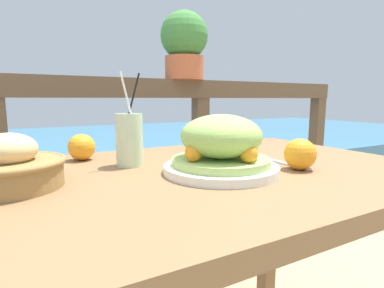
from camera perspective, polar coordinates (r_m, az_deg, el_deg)
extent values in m
cube|color=olive|center=(0.76, -0.96, -6.63)|extent=(1.30, 0.77, 0.04)
cube|color=olive|center=(1.47, 14.30, -14.90)|extent=(0.06, 0.06, 0.72)
cube|color=brown|center=(1.41, -14.81, 10.33)|extent=(2.80, 0.08, 0.09)
cube|color=brown|center=(1.45, -32.04, -11.47)|extent=(0.07, 0.07, 0.94)
cube|color=brown|center=(1.65, 1.56, -7.80)|extent=(0.07, 0.07, 0.94)
cube|color=brown|center=(2.24, 22.25, -4.08)|extent=(0.07, 0.07, 0.94)
cube|color=teal|center=(3.95, -23.05, -2.59)|extent=(12.00, 4.00, 0.43)
cylinder|color=white|center=(0.74, 5.49, -4.70)|extent=(0.28, 0.28, 0.02)
cylinder|color=#A8C66B|center=(0.74, 5.51, -3.26)|extent=(0.24, 0.24, 0.02)
ellipsoid|color=#9EC660|center=(0.73, 5.58, 1.51)|extent=(0.20, 0.20, 0.11)
sphere|color=orange|center=(0.77, 10.98, -0.62)|extent=(0.04, 0.04, 0.04)
sphere|color=orange|center=(0.81, 3.08, -0.10)|extent=(0.04, 0.04, 0.04)
sphere|color=orange|center=(0.68, 0.24, -1.74)|extent=(0.04, 0.04, 0.04)
sphere|color=orange|center=(0.68, 10.79, -1.90)|extent=(0.04, 0.04, 0.04)
cylinder|color=beige|center=(0.82, -11.84, 0.80)|extent=(0.07, 0.07, 0.14)
cylinder|color=white|center=(0.81, -11.59, 5.73)|extent=(0.06, 0.02, 0.21)
cylinder|color=black|center=(0.83, -11.90, 5.74)|extent=(0.06, 0.03, 0.21)
cylinder|color=olive|center=(0.71, -31.46, -5.00)|extent=(0.20, 0.20, 0.06)
torus|color=olive|center=(0.71, -31.61, -3.06)|extent=(0.22, 0.22, 0.01)
ellipsoid|color=#DBB77A|center=(0.70, -31.78, -0.94)|extent=(0.11, 0.11, 0.07)
cylinder|color=#B75B38|center=(1.55, -1.47, 14.23)|extent=(0.19, 0.19, 0.11)
sphere|color=#3D7A38|center=(1.57, -1.50, 19.95)|extent=(0.24, 0.24, 0.24)
cube|color=silver|center=(0.88, 16.88, -3.47)|extent=(0.02, 0.18, 0.00)
sphere|color=orange|center=(0.94, -20.28, -0.57)|extent=(0.08, 0.08, 0.08)
sphere|color=orange|center=(0.81, 19.89, -1.84)|extent=(0.08, 0.08, 0.08)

